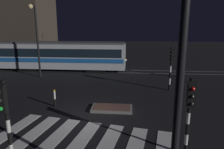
% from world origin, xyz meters
% --- Properties ---
extents(ground_plane, '(120.00, 120.00, 0.00)m').
position_xyz_m(ground_plane, '(0.00, 0.00, 0.00)').
color(ground_plane, black).
extents(rail_near, '(80.00, 0.12, 0.03)m').
position_xyz_m(rail_near, '(0.00, 11.37, 0.01)').
color(rail_near, '#59595E').
rests_on(rail_near, ground).
extents(rail_far, '(80.00, 0.12, 0.03)m').
position_xyz_m(rail_far, '(0.00, 12.80, 0.01)').
color(rail_far, '#59595E').
rests_on(rail_far, ground).
extents(crosswalk_zebra, '(8.61, 6.01, 0.02)m').
position_xyz_m(crosswalk_zebra, '(0.00, -3.11, 0.01)').
color(crosswalk_zebra, silver).
rests_on(crosswalk_zebra, ground).
extents(traffic_island, '(2.45, 1.26, 0.18)m').
position_xyz_m(traffic_island, '(1.15, 1.03, 0.09)').
color(traffic_island, slate).
rests_on(traffic_island, ground).
extents(traffic_light_kerb_mid_left, '(0.36, 0.42, 3.25)m').
position_xyz_m(traffic_light_kerb_mid_left, '(-1.93, -4.68, 2.14)').
color(traffic_light_kerb_mid_left, black).
rests_on(traffic_light_kerb_mid_left, ground).
extents(traffic_light_corner_far_right, '(0.36, 0.42, 3.42)m').
position_xyz_m(traffic_light_corner_far_right, '(5.32, 5.29, 2.25)').
color(traffic_light_corner_far_right, black).
rests_on(traffic_light_corner_far_right, ground).
extents(traffic_light_corner_near_right, '(0.36, 0.42, 3.13)m').
position_xyz_m(traffic_light_corner_near_right, '(4.43, -3.35, 2.06)').
color(traffic_light_corner_near_right, black).
rests_on(traffic_light_corner_near_right, ground).
extents(street_lamp_trackside_right, '(0.44, 1.21, 6.84)m').
position_xyz_m(street_lamp_trackside_right, '(6.92, 9.68, 4.36)').
color(street_lamp_trackside_right, black).
rests_on(street_lamp_trackside_right, ground).
extents(street_lamp_near_kerb, '(0.44, 1.21, 6.91)m').
position_xyz_m(street_lamp_near_kerb, '(3.31, -6.49, 4.40)').
color(street_lamp_near_kerb, black).
rests_on(street_lamp_near_kerb, ground).
extents(street_lamp_trackside_left, '(0.44, 1.21, 6.88)m').
position_xyz_m(street_lamp_trackside_left, '(-6.74, 8.50, 4.39)').
color(street_lamp_trackside_left, black).
rests_on(street_lamp_trackside_left, ground).
extents(tram, '(14.41, 2.58, 4.15)m').
position_xyz_m(tram, '(-5.47, 12.08, 1.74)').
color(tram, silver).
rests_on(tram, ground).
extents(bollard_island_edge, '(0.12, 0.12, 1.11)m').
position_xyz_m(bollard_island_edge, '(-2.49, 1.24, 0.56)').
color(bollard_island_edge, black).
rests_on(bollard_island_edge, ground).
extents(building_backdrop, '(11.47, 8.00, 10.89)m').
position_xyz_m(building_backdrop, '(-16.35, 21.47, 5.44)').
color(building_backdrop, '#42382D').
rests_on(building_backdrop, ground).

